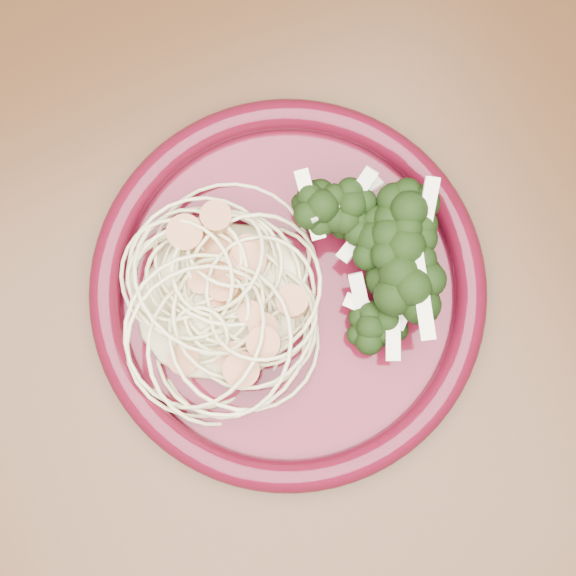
# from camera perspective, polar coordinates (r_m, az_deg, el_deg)

# --- Properties ---
(dining_table) EXTENTS (1.20, 0.80, 0.75)m
(dining_table) POSITION_cam_1_polar(r_m,az_deg,el_deg) (0.67, 10.30, -1.80)
(dining_table) COLOR #472814
(dining_table) RESTS_ON ground
(dinner_plate) EXTENTS (0.34, 0.34, 0.02)m
(dinner_plate) POSITION_cam_1_polar(r_m,az_deg,el_deg) (0.55, -0.00, -0.15)
(dinner_plate) COLOR #4C0B19
(dinner_plate) RESTS_ON dining_table
(spaghetti_pile) EXTENTS (0.15, 0.14, 0.03)m
(spaghetti_pile) POSITION_cam_1_polar(r_m,az_deg,el_deg) (0.54, -4.70, -0.77)
(spaghetti_pile) COLOR beige
(spaghetti_pile) RESTS_ON dinner_plate
(scallop_cluster) EXTENTS (0.16, 0.16, 0.04)m
(scallop_cluster) POSITION_cam_1_polar(r_m,az_deg,el_deg) (0.51, -5.02, -0.24)
(scallop_cluster) COLOR tan
(scallop_cluster) RESTS_ON spaghetti_pile
(broccoli_pile) EXTENTS (0.12, 0.16, 0.05)m
(broccoli_pile) POSITION_cam_1_polar(r_m,az_deg,el_deg) (0.54, 5.83, 1.12)
(broccoli_pile) COLOR black
(broccoli_pile) RESTS_ON dinner_plate
(onion_garnish) EXTENTS (0.08, 0.11, 0.05)m
(onion_garnish) POSITION_cam_1_polar(r_m,az_deg,el_deg) (0.51, 6.18, 1.70)
(onion_garnish) COLOR beige
(onion_garnish) RESTS_ON broccoli_pile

